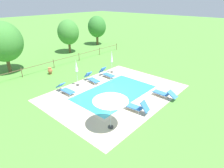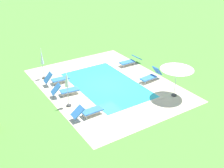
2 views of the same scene
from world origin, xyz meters
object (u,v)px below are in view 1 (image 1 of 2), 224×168
Objects in this scene: tree_west_mid at (68,32)px; terracotta_urn_near_fence at (50,71)px; sun_lounger_north_mid at (164,93)px; sun_lounger_north_near_steps at (107,73)px; patio_umbrella_closed_row_centre at (112,59)px; tree_centre at (3,42)px; tree_far_west at (97,27)px; sun_lounger_south_near_corner at (92,78)px; patio_umbrella_open_foreground at (111,98)px; sun_lounger_north_end at (137,107)px; sun_lounger_north_far at (66,89)px; patio_umbrella_closed_row_west at (76,68)px.

terracotta_urn_near_fence is at bearing -140.48° from tree_west_mid.
sun_lounger_north_near_steps is at bearing 89.11° from sun_lounger_north_mid.
patio_umbrella_closed_row_centre is 0.44× the size of tree_centre.
tree_far_west is 0.88× the size of tree_centre.
sun_lounger_south_near_corner is at bearing -174.38° from patio_umbrella_closed_row_centre.
patio_umbrella_open_foreground is 11.55m from terracotta_urn_near_fence.
tree_centre is at bearing 123.41° from terracotta_urn_near_fence.
tree_west_mid is at bearing 60.58° from patio_umbrella_open_foreground.
sun_lounger_north_end is 0.79× the size of patio_umbrella_open_foreground.
sun_lounger_north_mid is 1.09× the size of sun_lounger_north_end.
sun_lounger_north_mid is at bearing -69.08° from tree_centre.
sun_lounger_north_end reaches higher than sun_lounger_north_far.
tree_west_mid reaches higher than patio_umbrella_open_foreground.
terracotta_urn_near_fence is (-1.55, 4.96, 0.01)m from sun_lounger_south_near_corner.
terracotta_urn_near_fence is at bearing 90.48° from sun_lounger_north_end.
tree_west_mid is (8.52, 10.72, 2.63)m from sun_lounger_north_far.
patio_umbrella_closed_row_west is (0.03, 6.78, 1.36)m from sun_lounger_north_end.
tree_centre is (-6.11, 9.12, 2.98)m from sun_lounger_north_near_steps.
sun_lounger_north_far is 0.84× the size of patio_umbrella_open_foreground.
patio_umbrella_closed_row_centre is (1.35, 0.50, 1.21)m from sun_lounger_north_near_steps.
patio_umbrella_closed_row_west is 12.35m from tree_west_mid.
sun_lounger_south_near_corner is at bearing 56.25° from patio_umbrella_open_foreground.
sun_lounger_north_mid is 2.76× the size of terracotta_urn_near_fence.
terracotta_urn_near_fence is 9.36m from tree_west_mid.
patio_umbrella_closed_row_west is at bearing 15.89° from sun_lounger_north_far.
patio_umbrella_open_foreground is 23.80m from tree_far_west.
patio_umbrella_closed_row_west is at bearing 89.73° from sun_lounger_north_end.
patio_umbrella_closed_row_centre is (7.40, 6.48, -0.55)m from patio_umbrella_open_foreground.
terracotta_urn_near_fence is (2.56, 11.12, -1.75)m from patio_umbrella_open_foreground.
patio_umbrella_closed_row_west is at bearing -88.38° from terracotta_urn_near_fence.
patio_umbrella_closed_row_west is 0.45× the size of tree_centre.
patio_umbrella_closed_row_west is (-1.43, 0.45, 1.37)m from sun_lounger_south_near_corner.
sun_lounger_north_end reaches higher than sun_lounger_south_near_corner.
patio_umbrella_closed_row_centre is (4.74, 6.65, 1.21)m from sun_lounger_north_end.
tree_far_west is (13.47, 6.44, 2.65)m from terracotta_urn_near_fence.
tree_west_mid is (-6.53, -0.72, -0.05)m from tree_far_west.
sun_lounger_north_end is (-3.29, 0.45, 0.04)m from sun_lounger_north_mid.
tree_far_west reaches higher than sun_lounger_north_near_steps.
sun_lounger_north_near_steps is 8.69m from patio_umbrella_open_foreground.
tree_west_mid is (6.84, 17.01, 2.61)m from sun_lounger_north_end.
tree_far_west is 16.28m from tree_centre.
sun_lounger_north_far is 9.52m from tree_centre.
tree_centre reaches higher than sun_lounger_south_near_corner.
patio_umbrella_closed_row_west reaches higher than patio_umbrella_closed_row_centre.
patio_umbrella_open_foreground is 15.15m from tree_centre.
tree_far_west is (16.03, 17.56, 0.90)m from patio_umbrella_open_foreground.
sun_lounger_south_near_corner is 2.03m from patio_umbrella_closed_row_west.
sun_lounger_north_far is 13.94m from tree_west_mid.
patio_umbrella_closed_row_west is at bearing 114.25° from sun_lounger_north_mid.
sun_lounger_north_far is 6.45m from patio_umbrella_open_foreground.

